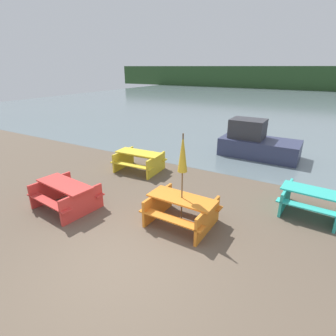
{
  "coord_description": "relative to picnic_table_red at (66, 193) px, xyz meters",
  "views": [
    {
      "loc": [
        3.07,
        -3.36,
        3.93
      ],
      "look_at": [
        -0.88,
        3.5,
        0.85
      ],
      "focal_mm": 28.0,
      "sensor_mm": 36.0,
      "label": 1
    }
  ],
  "objects": [
    {
      "name": "far_treeline",
      "position": [
        2.95,
        49.82,
        1.52
      ],
      "size": [
        80.0,
        1.6,
        4.0
      ],
      "color": "#284723",
      "rests_on": "water"
    },
    {
      "name": "umbrella_gold",
      "position": [
        3.33,
        0.93,
        1.47
      ],
      "size": [
        0.24,
        0.24,
        2.47
      ],
      "color": "brown",
      "rests_on": "ground_plane"
    },
    {
      "name": "picnic_table_yellow",
      "position": [
        0.11,
        3.51,
        -0.01
      ],
      "size": [
        1.89,
        1.47,
        0.77
      ],
      "rotation": [
        0.0,
        0.0,
        0.05
      ],
      "color": "yellow",
      "rests_on": "ground_plane"
    },
    {
      "name": "water",
      "position": [
        2.95,
        29.82,
        -0.48
      ],
      "size": [
        60.0,
        50.0,
        0.0
      ],
      "color": "slate",
      "rests_on": "ground_plane"
    },
    {
      "name": "ground_plane",
      "position": [
        2.95,
        -1.08,
        -0.48
      ],
      "size": [
        60.0,
        60.0,
        0.0
      ],
      "primitive_type": "plane",
      "color": "brown"
    },
    {
      "name": "picnic_table_orange",
      "position": [
        3.33,
        0.93,
        -0.01
      ],
      "size": [
        1.81,
        1.44,
        0.78
      ],
      "rotation": [
        0.0,
        0.0,
        -0.03
      ],
      "color": "orange",
      "rests_on": "ground_plane"
    },
    {
      "name": "picnic_table_red",
      "position": [
        0.0,
        0.0,
        0.0
      ],
      "size": [
        1.95,
        1.58,
        0.79
      ],
      "rotation": [
        0.0,
        0.0,
        -0.11
      ],
      "color": "red",
      "rests_on": "ground_plane"
    },
    {
      "name": "boat",
      "position": [
        3.71,
        7.78,
        0.13
      ],
      "size": [
        3.5,
        1.8,
        1.67
      ],
      "rotation": [
        0.0,
        0.0,
        -0.02
      ],
      "color": "#333856",
      "rests_on": "water"
    },
    {
      "name": "picnic_table_teal",
      "position": [
        6.25,
        3.18,
        -0.03
      ],
      "size": [
        1.71,
        1.5,
        0.74
      ],
      "rotation": [
        0.0,
        0.0,
        -0.08
      ],
      "color": "#33B7A8",
      "rests_on": "ground_plane"
    }
  ]
}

